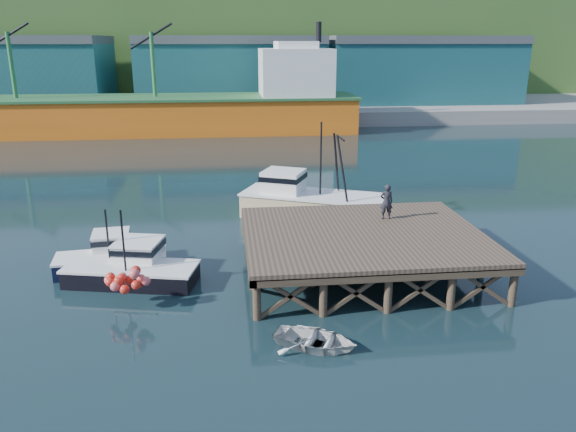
{
  "coord_description": "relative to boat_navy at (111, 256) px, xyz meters",
  "views": [
    {
      "loc": [
        -1.3,
        -26.27,
        11.34
      ],
      "look_at": [
        1.88,
        2.0,
        2.48
      ],
      "focal_mm": 35.0,
      "sensor_mm": 36.0,
      "label": 1
    }
  ],
  "objects": [
    {
      "name": "boat_black",
      "position": [
        1.37,
        -1.7,
        0.03
      ],
      "size": [
        6.74,
        5.59,
        3.95
      ],
      "rotation": [
        0.0,
        0.0,
        -0.22
      ],
      "color": "black",
      "rests_on": "ground"
    },
    {
      "name": "dinghy",
      "position": [
        9.28,
        -8.96,
        -0.36
      ],
      "size": [
        3.99,
        3.58,
        0.68
      ],
      "primitive_type": "imported",
      "rotation": [
        0.0,
        0.0,
        1.1
      ],
      "color": "silver",
      "rests_on": "ground"
    },
    {
      "name": "trawler",
      "position": [
        11.61,
        7.73,
        0.62
      ],
      "size": [
        10.14,
        7.1,
        6.42
      ],
      "rotation": [
        0.0,
        0.0,
        -0.43
      ],
      "color": "#CEB485",
      "rests_on": "ground"
    },
    {
      "name": "dockworker",
      "position": [
        14.62,
        0.36,
        2.39
      ],
      "size": [
        0.74,
        0.52,
        1.92
      ],
      "primitive_type": "imported",
      "rotation": [
        0.0,
        0.0,
        3.05
      ],
      "color": "black",
      "rests_on": "wharf"
    },
    {
      "name": "hillside",
      "position": [
        7.38,
        98.3,
        10.3
      ],
      "size": [
        220.0,
        50.0,
        22.0
      ],
      "primitive_type": "cube",
      "color": "#2D511E",
      "rests_on": "ground"
    },
    {
      "name": "warehouse_mid",
      "position": [
        7.38,
        63.3,
        5.8
      ],
      "size": [
        28.0,
        16.0,
        9.0
      ],
      "primitive_type": "cube",
      "color": "#1B555A",
      "rests_on": "far_quay"
    },
    {
      "name": "warehouse_right",
      "position": [
        37.38,
        63.3,
        5.8
      ],
      "size": [
        30.0,
        16.0,
        9.0
      ],
      "primitive_type": "cube",
      "color": "#1B555A",
      "rests_on": "far_quay"
    },
    {
      "name": "boat_navy",
      "position": [
        0.0,
        0.0,
        0.0
      ],
      "size": [
        5.74,
        3.32,
        3.47
      ],
      "rotation": [
        0.0,
        0.0,
        0.11
      ],
      "color": "black",
      "rests_on": "ground"
    },
    {
      "name": "far_quay",
      "position": [
        7.38,
        68.3,
        0.3
      ],
      "size": [
        160.0,
        40.0,
        2.0
      ],
      "primitive_type": "cube",
      "color": "gray",
      "rests_on": "ground"
    },
    {
      "name": "wharf",
      "position": [
        12.88,
        -1.88,
        1.24
      ],
      "size": [
        12.0,
        10.0,
        2.62
      ],
      "color": "brown",
      "rests_on": "ground"
    },
    {
      "name": "ground",
      "position": [
        7.38,
        -1.7,
        -0.7
      ],
      "size": [
        300.0,
        300.0,
        0.0
      ],
      "primitive_type": "plane",
      "color": "black",
      "rests_on": "ground"
    },
    {
      "name": "cargo_ship",
      "position": [
        -1.09,
        46.3,
        2.61
      ],
      "size": [
        55.5,
        10.0,
        13.75
      ],
      "color": "orange",
      "rests_on": "ground"
    }
  ]
}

